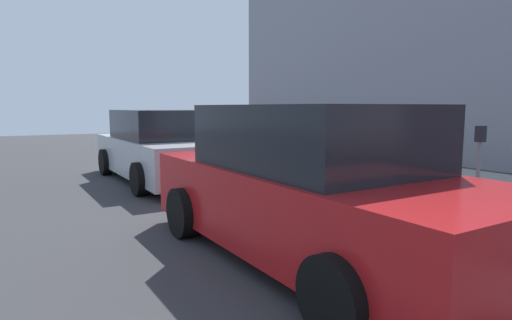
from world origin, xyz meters
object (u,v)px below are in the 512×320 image
object	(u,v)px
suitcase_olive_1	(391,184)
suitcase_maroon_9	(266,159)
suitcase_navy_3	(350,172)
bollard_post	(239,149)
suitcase_silver_6	(304,166)
parked_car_silver_1	(161,148)
suitcase_olive_8	(281,159)
suitcase_black_0	(415,182)
fire_hydrant	(255,151)
suitcase_red_4	(331,171)
suitcase_teal_5	(315,166)
parking_meter	(479,158)
suitcase_maroon_2	(369,175)
suitcase_black_7	(293,160)
parked_car_red_0	(311,188)

from	to	relation	value
suitcase_olive_1	suitcase_maroon_9	distance (m)	3.96
suitcase_navy_3	bollard_post	bearing A→B (deg)	1.70
suitcase_silver_6	parked_car_silver_1	distance (m)	3.27
suitcase_olive_1	bollard_post	xyz separation A→B (m)	(5.30, 0.15, 0.14)
suitcase_olive_8	parked_car_silver_1	distance (m)	2.75
suitcase_black_0	fire_hydrant	world-z (taller)	suitcase_black_0
suitcase_black_0	suitcase_olive_8	distance (m)	3.93
suitcase_red_4	parked_car_silver_1	world-z (taller)	parked_car_silver_1
suitcase_teal_5	parking_meter	world-z (taller)	parking_meter
parking_meter	suitcase_maroon_2	bearing A→B (deg)	8.43
suitcase_black_7	bollard_post	distance (m)	2.40
suitcase_navy_3	suitcase_silver_6	size ratio (longest dim) A/B	1.11
suitcase_teal_5	bollard_post	world-z (taller)	suitcase_teal_5
suitcase_black_0	suitcase_black_7	xyz separation A→B (m)	(3.42, -0.06, -0.03)
suitcase_black_0	suitcase_navy_3	size ratio (longest dim) A/B	1.09
suitcase_navy_3	suitcase_teal_5	xyz separation A→B (m)	(1.02, 0.04, -0.01)
suitcase_maroon_9	parked_car_silver_1	world-z (taller)	parked_car_silver_1
suitcase_olive_8	suitcase_maroon_9	world-z (taller)	suitcase_olive_8
suitcase_olive_8	parked_car_silver_1	size ratio (longest dim) A/B	0.19
suitcase_maroon_2	suitcase_navy_3	bearing A→B (deg)	0.15
suitcase_silver_6	suitcase_maroon_9	size ratio (longest dim) A/B	1.10
fire_hydrant	parked_car_red_0	distance (m)	6.40
suitcase_maroon_9	parking_meter	xyz separation A→B (m)	(-5.29, -0.33, 0.56)
suitcase_teal_5	suitcase_maroon_2	bearing A→B (deg)	-178.48
suitcase_olive_1	suitcase_red_4	world-z (taller)	suitcase_red_4
suitcase_teal_5	suitcase_navy_3	bearing A→B (deg)	-177.81
suitcase_silver_6	bollard_post	xyz separation A→B (m)	(2.84, 0.14, 0.14)
suitcase_black_7	suitcase_maroon_2	bearing A→B (deg)	179.14
parked_car_red_0	parked_car_silver_1	bearing A→B (deg)	0.00
suitcase_maroon_9	parked_car_silver_1	xyz separation A→B (m)	(0.58, 2.43, 0.34)
suitcase_olive_1	suitcase_maroon_2	world-z (taller)	suitcase_maroon_2
parked_car_red_0	suitcase_silver_6	bearing A→B (deg)	-34.10
suitcase_navy_3	fire_hydrant	size ratio (longest dim) A/B	1.29
suitcase_olive_1	parking_meter	world-z (taller)	parking_meter
suitcase_olive_8	parking_meter	xyz separation A→B (m)	(-4.74, -0.26, 0.50)
suitcase_red_4	suitcase_silver_6	size ratio (longest dim) A/B	1.01
suitcase_navy_3	bollard_post	xyz separation A→B (m)	(4.30, 0.13, 0.06)
suitcase_navy_3	suitcase_maroon_9	bearing A→B (deg)	1.06
suitcase_maroon_9	suitcase_red_4	bearing A→B (deg)	-178.94
suitcase_black_0	suitcase_maroon_9	distance (m)	4.47
suitcase_maroon_2	parked_car_red_0	xyz separation A→B (m)	(-1.72, 2.48, 0.29)
suitcase_black_0	suitcase_teal_5	xyz separation A→B (m)	(2.52, 0.01, -0.06)
suitcase_silver_6	parked_car_red_0	distance (m)	4.47
suitcase_maroon_2	fire_hydrant	world-z (taller)	suitcase_maroon_2
suitcase_navy_3	suitcase_maroon_9	world-z (taller)	suitcase_navy_3
bollard_post	parked_car_red_0	bearing A→B (deg)	160.17
suitcase_navy_3	suitcase_olive_1	bearing A→B (deg)	-178.65
suitcase_maroon_2	suitcase_navy_3	distance (m)	0.50
bollard_post	parked_car_red_0	distance (m)	6.94
suitcase_silver_6	parked_car_red_0	bearing A→B (deg)	145.90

